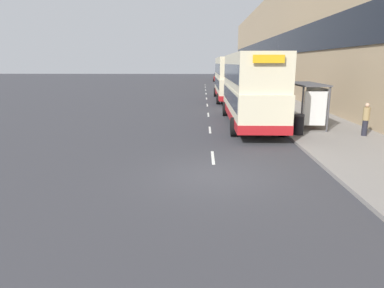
{
  "coord_description": "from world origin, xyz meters",
  "views": [
    {
      "loc": [
        -0.44,
        -11.14,
        3.78
      ],
      "look_at": [
        -1.36,
        18.84,
        -3.36
      ],
      "focal_mm": 32.0,
      "sensor_mm": 36.0,
      "label": 1
    }
  ],
  "objects_px": {
    "double_decker_bus_near": "(250,88)",
    "pedestrian_at_shelter": "(280,105)",
    "double_decker_bus_ahead": "(229,78)",
    "pedestrian_3": "(282,108)",
    "pedestrian_2": "(366,119)",
    "litter_bin": "(299,124)",
    "car_0": "(218,77)",
    "pedestrian_1": "(325,103)",
    "bus_shelter": "(310,97)"
  },
  "relations": [
    {
      "from": "double_decker_bus_near",
      "to": "pedestrian_at_shelter",
      "type": "xyz_separation_m",
      "value": [
        2.2,
        1.4,
        -1.21
      ]
    },
    {
      "from": "double_decker_bus_ahead",
      "to": "pedestrian_3",
      "type": "xyz_separation_m",
      "value": [
        2.26,
        -14.05,
        -1.27
      ]
    },
    {
      "from": "pedestrian_at_shelter",
      "to": "pedestrian_3",
      "type": "relative_size",
      "value": 1.07
    },
    {
      "from": "pedestrian_2",
      "to": "litter_bin",
      "type": "height_order",
      "value": "pedestrian_2"
    },
    {
      "from": "car_0",
      "to": "pedestrian_1",
      "type": "relative_size",
      "value": 2.65
    },
    {
      "from": "double_decker_bus_near",
      "to": "litter_bin",
      "type": "bearing_deg",
      "value": -59.69
    },
    {
      "from": "pedestrian_1",
      "to": "pedestrian_at_shelter",
      "type": "bearing_deg",
      "value": -148.24
    },
    {
      "from": "double_decker_bus_ahead",
      "to": "pedestrian_1",
      "type": "bearing_deg",
      "value": -60.76
    },
    {
      "from": "double_decker_bus_ahead",
      "to": "car_0",
      "type": "height_order",
      "value": "double_decker_bus_ahead"
    },
    {
      "from": "bus_shelter",
      "to": "litter_bin",
      "type": "relative_size",
      "value": 4.0
    },
    {
      "from": "pedestrian_1",
      "to": "litter_bin",
      "type": "distance_m",
      "value": 8.14
    },
    {
      "from": "pedestrian_2",
      "to": "pedestrian_1",
      "type": "bearing_deg",
      "value": 86.39
    },
    {
      "from": "pedestrian_1",
      "to": "bus_shelter",
      "type": "bearing_deg",
      "value": -118.25
    },
    {
      "from": "bus_shelter",
      "to": "pedestrian_1",
      "type": "relative_size",
      "value": 2.66
    },
    {
      "from": "pedestrian_1",
      "to": "pedestrian_3",
      "type": "distance_m",
      "value": 5.0
    },
    {
      "from": "pedestrian_at_shelter",
      "to": "bus_shelter",
      "type": "bearing_deg",
      "value": -66.09
    },
    {
      "from": "pedestrian_3",
      "to": "double_decker_bus_ahead",
      "type": "bearing_deg",
      "value": 99.12
    },
    {
      "from": "litter_bin",
      "to": "pedestrian_at_shelter",
      "type": "bearing_deg",
      "value": 88.61
    },
    {
      "from": "bus_shelter",
      "to": "double_decker_bus_near",
      "type": "height_order",
      "value": "double_decker_bus_near"
    },
    {
      "from": "pedestrian_3",
      "to": "car_0",
      "type": "bearing_deg",
      "value": 92.03
    },
    {
      "from": "pedestrian_1",
      "to": "pedestrian_3",
      "type": "bearing_deg",
      "value": -139.19
    },
    {
      "from": "double_decker_bus_near",
      "to": "litter_bin",
      "type": "distance_m",
      "value": 4.42
    },
    {
      "from": "pedestrian_at_shelter",
      "to": "pedestrian_1",
      "type": "distance_m",
      "value": 4.3
    },
    {
      "from": "car_0",
      "to": "pedestrian_3",
      "type": "bearing_deg",
      "value": -87.97
    },
    {
      "from": "litter_bin",
      "to": "double_decker_bus_near",
      "type": "bearing_deg",
      "value": 120.31
    },
    {
      "from": "double_decker_bus_near",
      "to": "pedestrian_2",
      "type": "distance_m",
      "value": 6.67
    },
    {
      "from": "double_decker_bus_near",
      "to": "litter_bin",
      "type": "relative_size",
      "value": 10.58
    },
    {
      "from": "bus_shelter",
      "to": "car_0",
      "type": "relative_size",
      "value": 1.0
    },
    {
      "from": "pedestrian_3",
      "to": "litter_bin",
      "type": "distance_m",
      "value": 3.95
    },
    {
      "from": "pedestrian_2",
      "to": "car_0",
      "type": "bearing_deg",
      "value": 95.36
    },
    {
      "from": "bus_shelter",
      "to": "pedestrian_at_shelter",
      "type": "distance_m",
      "value": 2.83
    },
    {
      "from": "double_decker_bus_near",
      "to": "car_0",
      "type": "bearing_deg",
      "value": 89.67
    },
    {
      "from": "double_decker_bus_near",
      "to": "pedestrian_2",
      "type": "height_order",
      "value": "double_decker_bus_near"
    },
    {
      "from": "double_decker_bus_ahead",
      "to": "pedestrian_1",
      "type": "distance_m",
      "value": 12.43
    },
    {
      "from": "car_0",
      "to": "pedestrian_2",
      "type": "relative_size",
      "value": 2.5
    },
    {
      "from": "pedestrian_1",
      "to": "litter_bin",
      "type": "bearing_deg",
      "value": -117.63
    },
    {
      "from": "bus_shelter",
      "to": "car_0",
      "type": "height_order",
      "value": "bus_shelter"
    },
    {
      "from": "double_decker_bus_near",
      "to": "double_decker_bus_ahead",
      "type": "distance_m",
      "value": 14.44
    },
    {
      "from": "pedestrian_2",
      "to": "litter_bin",
      "type": "xyz_separation_m",
      "value": [
        -3.31,
        0.18,
        -0.33
      ]
    },
    {
      "from": "double_decker_bus_near",
      "to": "pedestrian_at_shelter",
      "type": "distance_m",
      "value": 2.87
    },
    {
      "from": "bus_shelter",
      "to": "car_0",
      "type": "bearing_deg",
      "value": 93.33
    },
    {
      "from": "pedestrian_3",
      "to": "double_decker_bus_near",
      "type": "bearing_deg",
      "value": -169.3
    },
    {
      "from": "bus_shelter",
      "to": "pedestrian_1",
      "type": "height_order",
      "value": "bus_shelter"
    },
    {
      "from": "bus_shelter",
      "to": "pedestrian_2",
      "type": "xyz_separation_m",
      "value": [
        2.08,
        -2.64,
        -0.88
      ]
    },
    {
      "from": "double_decker_bus_ahead",
      "to": "pedestrian_at_shelter",
      "type": "relative_size",
      "value": 6.27
    },
    {
      "from": "double_decker_bus_near",
      "to": "pedestrian_at_shelter",
      "type": "bearing_deg",
      "value": 32.44
    },
    {
      "from": "pedestrian_1",
      "to": "litter_bin",
      "type": "xyz_separation_m",
      "value": [
        -3.77,
        -7.21,
        -0.28
      ]
    },
    {
      "from": "car_0",
      "to": "litter_bin",
      "type": "xyz_separation_m",
      "value": [
        1.79,
        -54.12,
        -0.19
      ]
    },
    {
      "from": "bus_shelter",
      "to": "pedestrian_at_shelter",
      "type": "height_order",
      "value": "bus_shelter"
    },
    {
      "from": "double_decker_bus_ahead",
      "to": "pedestrian_3",
      "type": "height_order",
      "value": "double_decker_bus_ahead"
    }
  ]
}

